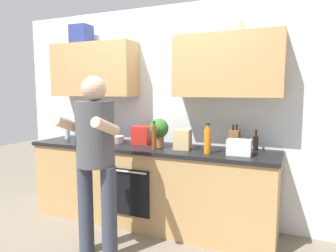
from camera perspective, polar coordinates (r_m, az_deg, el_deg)
ground_plane at (r=3.69m, az=-3.62°, el=-17.65°), size 12.00×12.00×0.00m
back_wall_unit at (r=3.61m, az=-1.86°, el=6.25°), size 4.00×0.38×2.50m
counter at (r=3.53m, az=-3.69°, el=-10.95°), size 2.84×0.67×0.90m
person_standing at (r=2.80m, az=-13.49°, el=-4.77°), size 0.49×0.45×1.65m
bottle_soy at (r=3.27m, az=16.15°, el=-3.03°), size 0.05×0.05×0.22m
bottle_water at (r=4.11m, az=-18.38°, el=-0.81°), size 0.06×0.06×0.27m
bottle_hotsauce at (r=3.54m, az=-13.28°, el=-1.23°), size 0.08×0.08×0.33m
bottle_wine at (r=3.68m, az=-13.77°, el=-1.83°), size 0.07×0.07×0.22m
bottle_vinegar at (r=3.19m, az=-2.63°, el=-2.10°), size 0.05×0.05×0.30m
bottle_juice at (r=3.01m, az=7.42°, el=-2.65°), size 0.07×0.07×0.30m
cup_tea at (r=3.96m, az=-16.44°, el=-1.89°), size 0.09×0.09×0.10m
mixing_bowl at (r=3.69m, az=-9.94°, el=-2.47°), size 0.22×0.22×0.08m
knife_block at (r=3.26m, az=12.38°, el=-2.55°), size 0.10×0.14×0.27m
potted_herb at (r=3.34m, az=-1.72°, el=-0.76°), size 0.22×0.22×0.31m
grocery_bag_bread at (r=3.23m, az=2.76°, el=-2.48°), size 0.19×0.21×0.21m
grocery_bag_crisps at (r=3.56m, az=-4.96°, el=-1.67°), size 0.23×0.24×0.21m
grocery_bag_produce at (r=3.00m, az=13.20°, el=-3.91°), size 0.23×0.15×0.15m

